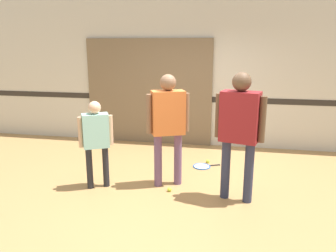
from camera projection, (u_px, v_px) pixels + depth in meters
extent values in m
plane|color=#A87F4C|center=(175.00, 184.00, 5.25)|extent=(16.00, 16.00, 0.00)
cube|color=beige|center=(194.00, 72.00, 7.01)|extent=(16.00, 0.06, 3.20)
cube|color=#2D2823|center=(193.00, 99.00, 7.12)|extent=(16.00, 0.01, 0.12)
cube|color=#756047|center=(149.00, 92.00, 7.24)|extent=(2.80, 0.05, 2.31)
cylinder|color=#6B4C70|center=(158.00, 160.00, 5.10)|extent=(0.12, 0.12, 0.84)
cylinder|color=#6B4C70|center=(178.00, 159.00, 5.16)|extent=(0.12, 0.12, 0.84)
cube|color=orange|center=(168.00, 113.00, 4.95)|extent=(0.56, 0.44, 0.66)
sphere|color=brown|center=(168.00, 82.00, 4.84)|extent=(0.24, 0.24, 0.24)
cylinder|color=brown|center=(149.00, 114.00, 4.89)|extent=(0.09, 0.09, 0.59)
cylinder|color=brown|center=(186.00, 112.00, 5.01)|extent=(0.09, 0.09, 0.59)
cylinder|color=#232328|center=(90.00, 168.00, 5.03)|extent=(0.10, 0.10, 0.65)
cylinder|color=#232328|center=(106.00, 166.00, 5.10)|extent=(0.10, 0.10, 0.65)
cube|color=#99D8D1|center=(96.00, 131.00, 4.92)|extent=(0.44, 0.36, 0.52)
sphere|color=#DBAD89|center=(94.00, 108.00, 4.84)|extent=(0.19, 0.19, 0.19)
cylinder|color=#DBAD89|center=(80.00, 132.00, 4.86)|extent=(0.07, 0.07, 0.46)
cylinder|color=#DBAD89|center=(111.00, 130.00, 4.99)|extent=(0.07, 0.07, 0.46)
cylinder|color=#2D334C|center=(249.00, 173.00, 4.55)|extent=(0.13, 0.13, 0.87)
cylinder|color=#2D334C|center=(226.00, 169.00, 4.70)|extent=(0.13, 0.13, 0.87)
cube|color=maroon|center=(240.00, 117.00, 4.44)|extent=(0.57, 0.40, 0.69)
sphere|color=brown|center=(242.00, 82.00, 4.32)|extent=(0.25, 0.25, 0.25)
cylinder|color=brown|center=(262.00, 120.00, 4.31)|extent=(0.09, 0.09, 0.62)
cylinder|color=brown|center=(219.00, 115.00, 4.57)|extent=(0.09, 0.09, 0.62)
torus|color=blue|center=(202.00, 166.00, 5.98)|extent=(0.42, 0.42, 0.02)
cylinder|color=silver|center=(202.00, 166.00, 5.98)|extent=(0.28, 0.28, 0.01)
cylinder|color=black|center=(214.00, 165.00, 6.04)|extent=(0.19, 0.10, 0.02)
sphere|color=black|center=(219.00, 165.00, 6.06)|extent=(0.03, 0.03, 0.03)
sphere|color=#CCE038|center=(169.00, 189.00, 4.97)|extent=(0.07, 0.07, 0.07)
sphere|color=#CCE038|center=(208.00, 161.00, 6.17)|extent=(0.07, 0.07, 0.07)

